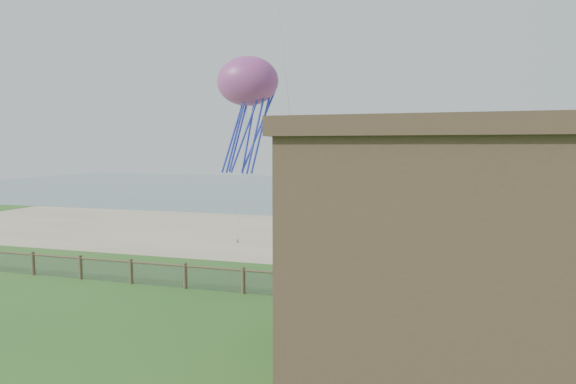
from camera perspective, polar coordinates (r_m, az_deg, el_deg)
name	(u,v)px	position (r m, az deg, el deg)	size (l,w,h in m)	color
ground	(180,340)	(19.22, -11.94, -15.78)	(160.00, 160.00, 0.00)	#2D6121
sand_beach	(322,236)	(39.29, 3.79, -4.94)	(72.00, 20.00, 0.02)	tan
ocean	(385,190)	(82.44, 10.78, 0.20)	(160.00, 68.00, 0.02)	slate
chainlink_fence	(243,282)	(24.22, -4.99, -9.93)	(36.20, 0.20, 1.25)	#503C2D
motel_deck	(558,323)	(22.10, 27.84, -12.78)	(15.00, 2.00, 0.50)	brown
picnic_table	(325,299)	(22.15, 4.13, -11.76)	(1.89, 1.43, 0.80)	brown
octopus_kite	(248,113)	(32.72, -4.50, 8.71)	(3.77, 2.66, 7.77)	#FF5E28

